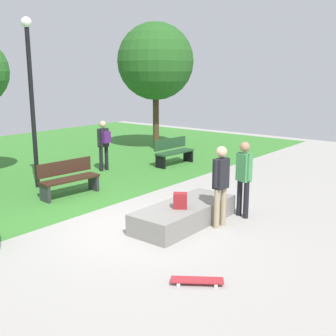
{
  "coord_description": "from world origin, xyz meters",
  "views": [
    {
      "loc": [
        -5.92,
        -5.8,
        3.13
      ],
      "look_at": [
        0.86,
        -0.35,
        1.15
      ],
      "focal_mm": 44.84,
      "sensor_mm": 36.0,
      "label": 1
    }
  ],
  "objects_px": {
    "concrete_ledge": "(184,214)",
    "lamp_post": "(31,88)",
    "park_bench_far_right": "(68,177)",
    "park_bench_far_left": "(173,151)",
    "pedestrian_with_backpack": "(104,141)",
    "skater_performing_trick": "(221,180)",
    "backpack_on_ledge": "(180,201)",
    "skateboard_by_ledge": "(197,280)",
    "skater_watching": "(244,174)",
    "tree_slender_maple": "(156,62)"
  },
  "relations": [
    {
      "from": "skater_performing_trick",
      "to": "pedestrian_with_backpack",
      "type": "height_order",
      "value": "skater_performing_trick"
    },
    {
      "from": "backpack_on_ledge",
      "to": "lamp_post",
      "type": "height_order",
      "value": "lamp_post"
    },
    {
      "from": "concrete_ledge",
      "to": "park_bench_far_left",
      "type": "xyz_separation_m",
      "value": [
        4.51,
        3.83,
        0.26
      ]
    },
    {
      "from": "skateboard_by_ledge",
      "to": "park_bench_far_left",
      "type": "bearing_deg",
      "value": 40.5
    },
    {
      "from": "park_bench_far_left",
      "to": "lamp_post",
      "type": "xyz_separation_m",
      "value": [
        -4.73,
        1.13,
        2.26
      ]
    },
    {
      "from": "park_bench_far_left",
      "to": "pedestrian_with_backpack",
      "type": "height_order",
      "value": "pedestrian_with_backpack"
    },
    {
      "from": "skater_performing_trick",
      "to": "tree_slender_maple",
      "type": "xyz_separation_m",
      "value": [
        6.2,
        7.01,
        2.58
      ]
    },
    {
      "from": "skater_watching",
      "to": "lamp_post",
      "type": "xyz_separation_m",
      "value": [
        -1.4,
        5.69,
        1.75
      ]
    },
    {
      "from": "skater_performing_trick",
      "to": "skateboard_by_ledge",
      "type": "bearing_deg",
      "value": -155.71
    },
    {
      "from": "concrete_ledge",
      "to": "backpack_on_ledge",
      "type": "bearing_deg",
      "value": -161.57
    },
    {
      "from": "park_bench_far_right",
      "to": "skater_performing_trick",
      "type": "bearing_deg",
      "value": -83.16
    },
    {
      "from": "pedestrian_with_backpack",
      "to": "skater_watching",
      "type": "bearing_deg",
      "value": -101.65
    },
    {
      "from": "tree_slender_maple",
      "to": "lamp_post",
      "type": "xyz_separation_m",
      "value": [
        -6.76,
        -1.39,
        -0.84
      ]
    },
    {
      "from": "skater_watching",
      "to": "pedestrian_with_backpack",
      "type": "xyz_separation_m",
      "value": [
        1.18,
        5.75,
        -0.01
      ]
    },
    {
      "from": "park_bench_far_right",
      "to": "park_bench_far_left",
      "type": "bearing_deg",
      "value": 2.57
    },
    {
      "from": "skater_watching",
      "to": "park_bench_far_right",
      "type": "relative_size",
      "value": 1.03
    },
    {
      "from": "pedestrian_with_backpack",
      "to": "skateboard_by_ledge",
      "type": "bearing_deg",
      "value": -122.86
    },
    {
      "from": "skater_performing_trick",
      "to": "park_bench_far_left",
      "type": "height_order",
      "value": "skater_performing_trick"
    },
    {
      "from": "park_bench_far_left",
      "to": "tree_slender_maple",
      "type": "relative_size",
      "value": 0.32
    },
    {
      "from": "skateboard_by_ledge",
      "to": "concrete_ledge",
      "type": "bearing_deg",
      "value": 40.91
    },
    {
      "from": "concrete_ledge",
      "to": "skateboard_by_ledge",
      "type": "bearing_deg",
      "value": -139.09
    },
    {
      "from": "skater_performing_trick",
      "to": "lamp_post",
      "type": "bearing_deg",
      "value": 95.61
    },
    {
      "from": "backpack_on_ledge",
      "to": "concrete_ledge",
      "type": "bearing_deg",
      "value": -107.42
    },
    {
      "from": "backpack_on_ledge",
      "to": "lamp_post",
      "type": "relative_size",
      "value": 0.07
    },
    {
      "from": "skateboard_by_ledge",
      "to": "backpack_on_ledge",
      "type": "bearing_deg",
      "value": 43.46
    },
    {
      "from": "concrete_ledge",
      "to": "lamp_post",
      "type": "height_order",
      "value": "lamp_post"
    },
    {
      "from": "park_bench_far_left",
      "to": "lamp_post",
      "type": "relative_size",
      "value": 0.36
    },
    {
      "from": "skater_performing_trick",
      "to": "park_bench_far_right",
      "type": "relative_size",
      "value": 1.04
    },
    {
      "from": "park_bench_far_left",
      "to": "tree_slender_maple",
      "type": "bearing_deg",
      "value": 51.12
    },
    {
      "from": "skater_watching",
      "to": "park_bench_far_left",
      "type": "xyz_separation_m",
      "value": [
        3.33,
        4.56,
        -0.5
      ]
    },
    {
      "from": "concrete_ledge",
      "to": "park_bench_far_right",
      "type": "bearing_deg",
      "value": 92.78
    },
    {
      "from": "skater_watching",
      "to": "pedestrian_with_backpack",
      "type": "relative_size",
      "value": 1.03
    },
    {
      "from": "skater_watching",
      "to": "tree_slender_maple",
      "type": "relative_size",
      "value": 0.33
    },
    {
      "from": "skater_performing_trick",
      "to": "pedestrian_with_backpack",
      "type": "distance_m",
      "value": 6.03
    },
    {
      "from": "concrete_ledge",
      "to": "skater_watching",
      "type": "bearing_deg",
      "value": -31.67
    },
    {
      "from": "concrete_ledge",
      "to": "backpack_on_ledge",
      "type": "distance_m",
      "value": 0.47
    },
    {
      "from": "skater_performing_trick",
      "to": "concrete_ledge",
      "type": "bearing_deg",
      "value": 116.91
    },
    {
      "from": "skater_performing_trick",
      "to": "skateboard_by_ledge",
      "type": "xyz_separation_m",
      "value": [
        -2.32,
        -1.04,
        -0.93
      ]
    },
    {
      "from": "park_bench_far_right",
      "to": "lamp_post",
      "type": "xyz_separation_m",
      "value": [
        -0.04,
        1.34,
        2.26
      ]
    },
    {
      "from": "skater_watching",
      "to": "park_bench_far_right",
      "type": "height_order",
      "value": "skater_watching"
    },
    {
      "from": "pedestrian_with_backpack",
      "to": "park_bench_far_left",
      "type": "bearing_deg",
      "value": -28.88
    },
    {
      "from": "concrete_ledge",
      "to": "pedestrian_with_backpack",
      "type": "height_order",
      "value": "pedestrian_with_backpack"
    },
    {
      "from": "backpack_on_ledge",
      "to": "skateboard_by_ledge",
      "type": "xyz_separation_m",
      "value": [
        -1.71,
        -1.63,
        -0.53
      ]
    },
    {
      "from": "skater_watching",
      "to": "park_bench_far_right",
      "type": "bearing_deg",
      "value": 107.36
    },
    {
      "from": "skateboard_by_ledge",
      "to": "park_bench_far_right",
      "type": "xyz_separation_m",
      "value": [
        1.8,
        5.33,
        0.42
      ]
    },
    {
      "from": "backpack_on_ledge",
      "to": "skateboard_by_ledge",
      "type": "distance_m",
      "value": 2.42
    },
    {
      "from": "skateboard_by_ledge",
      "to": "park_bench_far_right",
      "type": "distance_m",
      "value": 5.64
    },
    {
      "from": "concrete_ledge",
      "to": "lamp_post",
      "type": "relative_size",
      "value": 0.55
    },
    {
      "from": "concrete_ledge",
      "to": "tree_slender_maple",
      "type": "bearing_deg",
      "value": 44.13
    },
    {
      "from": "skater_watching",
      "to": "pedestrian_with_backpack",
      "type": "height_order",
      "value": "skater_watching"
    }
  ]
}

